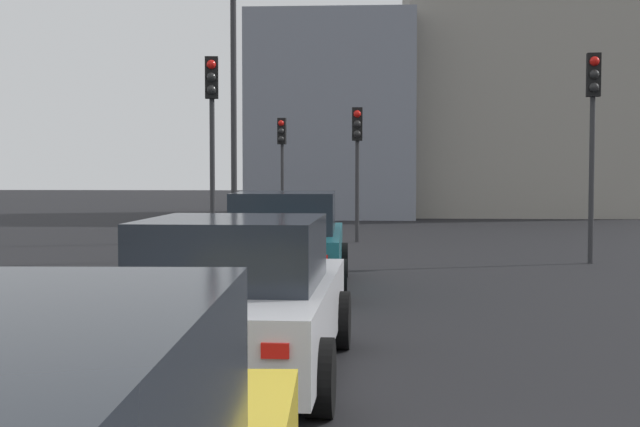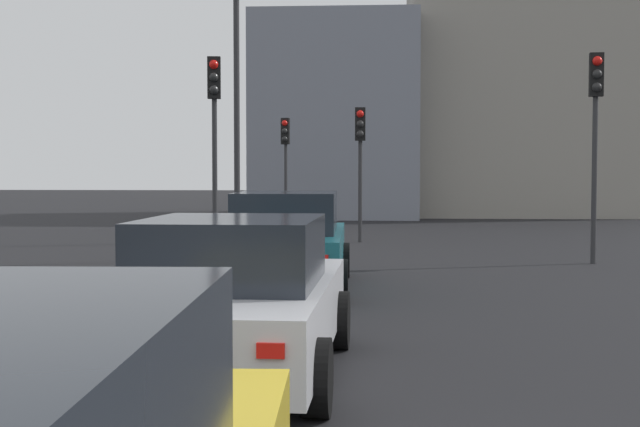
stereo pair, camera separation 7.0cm
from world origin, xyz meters
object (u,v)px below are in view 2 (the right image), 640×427
(car_teal_right_lead, at_px, (287,242))
(traffic_light_far_left, at_px, (596,113))
(street_lamp_kerbside, at_px, (237,92))
(traffic_light_near_left, at_px, (285,149))
(traffic_light_far_right, at_px, (214,115))
(traffic_light_near_right, at_px, (360,145))
(car_white_right_second, at_px, (235,300))

(car_teal_right_lead, relative_size, traffic_light_far_left, 1.08)
(car_teal_right_lead, xyz_separation_m, street_lamp_kerbside, (9.25, 2.35, 3.34))
(traffic_light_near_left, distance_m, traffic_light_far_right, 11.05)
(car_teal_right_lead, relative_size, traffic_light_near_right, 1.30)
(traffic_light_near_left, height_order, traffic_light_far_right, traffic_light_far_right)
(traffic_light_near_right, height_order, street_lamp_kerbside, street_lamp_kerbside)
(car_teal_right_lead, bearing_deg, traffic_light_far_left, -56.62)
(car_white_right_second, distance_m, traffic_light_far_right, 11.07)
(car_teal_right_lead, height_order, street_lamp_kerbside, street_lamp_kerbside)
(traffic_light_far_right, relative_size, street_lamp_kerbside, 0.64)
(traffic_light_near_right, xyz_separation_m, traffic_light_far_right, (-5.00, 3.06, 0.51))
(traffic_light_far_left, height_order, traffic_light_far_right, traffic_light_far_right)
(car_teal_right_lead, xyz_separation_m, car_white_right_second, (-6.22, -0.15, -0.04))
(car_white_right_second, bearing_deg, traffic_light_near_right, -1.96)
(traffic_light_near_right, bearing_deg, car_teal_right_lead, -5.82)
(traffic_light_near_right, bearing_deg, traffic_light_far_left, 44.51)
(car_white_right_second, xyz_separation_m, traffic_light_far_left, (10.41, -5.88, 2.42))
(car_white_right_second, bearing_deg, traffic_light_near_left, 6.04)
(traffic_light_far_right, bearing_deg, street_lamp_kerbside, 176.01)
(car_white_right_second, bearing_deg, traffic_light_far_right, 12.93)
(car_white_right_second, xyz_separation_m, street_lamp_kerbside, (15.47, 2.50, 3.37))
(traffic_light_far_left, bearing_deg, street_lamp_kerbside, -115.68)
(car_white_right_second, relative_size, street_lamp_kerbside, 0.63)
(street_lamp_kerbside, bearing_deg, traffic_light_near_left, -6.27)
(traffic_light_near_right, relative_size, street_lamp_kerbside, 0.53)
(traffic_light_far_right, bearing_deg, traffic_light_near_left, 170.51)
(traffic_light_near_right, bearing_deg, street_lamp_kerbside, -87.69)
(traffic_light_far_left, distance_m, street_lamp_kerbside, 9.83)
(traffic_light_far_left, height_order, street_lamp_kerbside, street_lamp_kerbside)
(traffic_light_far_right, bearing_deg, traffic_light_far_left, 81.24)
(traffic_light_near_left, distance_m, traffic_light_near_right, 6.60)
(car_teal_right_lead, xyz_separation_m, traffic_light_near_right, (9.36, -1.02, 1.88))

